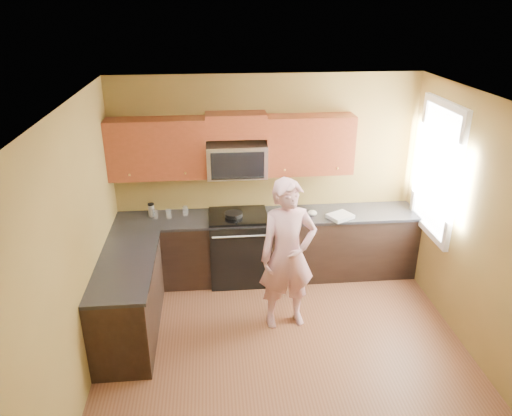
{
  "coord_description": "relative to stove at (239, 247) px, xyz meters",
  "views": [
    {
      "loc": [
        -0.71,
        -4.1,
        3.56
      ],
      "look_at": [
        -0.2,
        1.3,
        1.2
      ],
      "focal_mm": 34.1,
      "sensor_mm": 36.0,
      "label": 1
    }
  ],
  "objects": [
    {
      "name": "wall_back",
      "position": [
        0.4,
        0.32,
        0.88
      ],
      "size": [
        4.0,
        0.0,
        4.0
      ],
      "primitive_type": "plane",
      "rotation": [
        1.57,
        0.0,
        0.0
      ],
      "color": "brown",
      "rests_on": "ground"
    },
    {
      "name": "glass_a",
      "position": [
        -1.07,
        0.06,
        0.51
      ],
      "size": [
        0.08,
        0.08,
        0.12
      ],
      "primitive_type": "cylinder",
      "rotation": [
        0.0,
        0.0,
        0.13
      ],
      "color": "silver",
      "rests_on": "countertop_back"
    },
    {
      "name": "glass_c",
      "position": [
        -0.9,
        0.05,
        0.51
      ],
      "size": [
        0.07,
        0.07,
        0.12
      ],
      "primitive_type": "cylinder",
      "rotation": [
        0.0,
        0.0,
        -0.06
      ],
      "color": "silver",
      "rests_on": "countertop_back"
    },
    {
      "name": "glass_b",
      "position": [
        -0.69,
        0.13,
        0.51
      ],
      "size": [
        0.08,
        0.08,
        0.12
      ],
      "primitive_type": "cylinder",
      "rotation": [
        0.0,
        0.0,
        0.23
      ],
      "color": "silver",
      "rests_on": "countertop_back"
    },
    {
      "name": "microwave",
      "position": [
        0.0,
        0.12,
        0.97
      ],
      "size": [
        0.76,
        0.4,
        0.42
      ],
      "primitive_type": null,
      "color": "silver",
      "rests_on": "wall_back"
    },
    {
      "name": "napkin_b",
      "position": [
        0.98,
        -0.04,
        0.48
      ],
      "size": [
        0.15,
        0.16,
        0.07
      ],
      "primitive_type": "ellipsoid",
      "rotation": [
        0.0,
        0.0,
        -0.24
      ],
      "color": "silver",
      "rests_on": "countertop_back"
    },
    {
      "name": "window",
      "position": [
        2.38,
        -0.48,
        1.17
      ],
      "size": [
        0.06,
        1.06,
        1.66
      ],
      "primitive_type": null,
      "color": "white",
      "rests_on": "wall_right"
    },
    {
      "name": "woman",
      "position": [
        0.49,
        -1.04,
        0.42
      ],
      "size": [
        0.71,
        0.51,
        1.8
      ],
      "primitive_type": "imported",
      "rotation": [
        0.0,
        0.0,
        0.13
      ],
      "color": "#D46A82",
      "rests_on": "floor"
    },
    {
      "name": "floor",
      "position": [
        0.4,
        -1.68,
        -0.47
      ],
      "size": [
        4.0,
        4.0,
        0.0
      ],
      "primitive_type": "plane",
      "color": "brown",
      "rests_on": "ground"
    },
    {
      "name": "wall_front",
      "position": [
        0.4,
        -3.67,
        0.88
      ],
      "size": [
        4.0,
        0.0,
        4.0
      ],
      "primitive_type": "plane",
      "rotation": [
        -1.57,
        0.0,
        0.0
      ],
      "color": "brown",
      "rests_on": "ground"
    },
    {
      "name": "cabinet_left_run",
      "position": [
        -1.3,
        -1.08,
        -0.03
      ],
      "size": [
        0.6,
        1.6,
        0.88
      ],
      "primitive_type": "cube",
      "color": "black",
      "rests_on": "floor"
    },
    {
      "name": "butter_tub",
      "position": [
        0.65,
        -0.18,
        0.45
      ],
      "size": [
        0.15,
        0.15,
        0.09
      ],
      "primitive_type": null,
      "rotation": [
        0.0,
        0.0,
        0.14
      ],
      "color": "gold",
      "rests_on": "countertop_back"
    },
    {
      "name": "wall_right",
      "position": [
        2.4,
        -1.68,
        0.88
      ],
      "size": [
        0.0,
        4.0,
        4.0
      ],
      "primitive_type": "plane",
      "rotation": [
        1.57,
        0.0,
        -1.57
      ],
      "color": "brown",
      "rests_on": "ground"
    },
    {
      "name": "frying_pan",
      "position": [
        -0.06,
        -0.04,
        0.47
      ],
      "size": [
        0.29,
        0.44,
        0.05
      ],
      "primitive_type": null,
      "rotation": [
        0.0,
        0.0,
        0.15
      ],
      "color": "black",
      "rests_on": "stove"
    },
    {
      "name": "dish_towel",
      "position": [
        1.32,
        -0.16,
        0.47
      ],
      "size": [
        0.38,
        0.35,
        0.05
      ],
      "primitive_type": "cube",
      "rotation": [
        0.0,
        0.0,
        0.49
      ],
      "color": "silver",
      "rests_on": "countertop_back"
    },
    {
      "name": "countertop_back",
      "position": [
        0.4,
        0.01,
        0.43
      ],
      "size": [
        4.0,
        0.62,
        0.04
      ],
      "primitive_type": "cube",
      "color": "black",
      "rests_on": "cabinet_back_run"
    },
    {
      "name": "upper_cab_left",
      "position": [
        -0.99,
        0.16,
        0.97
      ],
      "size": [
        1.22,
        0.33,
        0.75
      ],
      "primitive_type": null,
      "color": "maroon",
      "rests_on": "wall_back"
    },
    {
      "name": "ceiling",
      "position": [
        0.4,
        -1.68,
        2.23
      ],
      "size": [
        4.0,
        4.0,
        0.0
      ],
      "primitive_type": "plane",
      "rotation": [
        3.14,
        0.0,
        0.0
      ],
      "color": "white",
      "rests_on": "ground"
    },
    {
      "name": "countertop_left",
      "position": [
        -1.29,
        -1.08,
        0.43
      ],
      "size": [
        0.62,
        1.6,
        0.04
      ],
      "primitive_type": "cube",
      "color": "black",
      "rests_on": "cabinet_left_run"
    },
    {
      "name": "toast_slice",
      "position": [
        0.56,
        -0.05,
        0.45
      ],
      "size": [
        0.14,
        0.14,
        0.01
      ],
      "primitive_type": "cube",
      "rotation": [
        0.0,
        0.0,
        -0.28
      ],
      "color": "#B27F47",
      "rests_on": "countertop_back"
    },
    {
      "name": "upper_cab_right",
      "position": [
        0.94,
        0.16,
        0.97
      ],
      "size": [
        1.12,
        0.33,
        0.75
      ],
      "primitive_type": null,
      "color": "maroon",
      "rests_on": "wall_back"
    },
    {
      "name": "travel_mug",
      "position": [
        -1.13,
        0.13,
        0.45
      ],
      "size": [
        0.1,
        0.1,
        0.18
      ],
      "primitive_type": null,
      "rotation": [
        0.0,
        0.0,
        -0.22
      ],
      "color": "silver",
      "rests_on": "countertop_back"
    },
    {
      "name": "cabinet_back_run",
      "position": [
        0.4,
        0.02,
        -0.03
      ],
      "size": [
        4.0,
        0.6,
        0.88
      ],
      "primitive_type": "cube",
      "color": "black",
      "rests_on": "floor"
    },
    {
      "name": "wall_left",
      "position": [
        -1.6,
        -1.68,
        0.88
      ],
      "size": [
        0.0,
        4.0,
        4.0
      ],
      "primitive_type": "plane",
      "rotation": [
        1.57,
        0.0,
        1.57
      ],
      "color": "brown",
      "rests_on": "ground"
    },
    {
      "name": "stove",
      "position": [
        0.0,
        0.0,
        0.0
      ],
      "size": [
        0.76,
        0.65,
        0.95
      ],
      "primitive_type": null,
      "color": "black",
      "rests_on": "floor"
    },
    {
      "name": "upper_cab_over_mw",
      "position": [
        0.0,
        0.16,
        1.62
      ],
      "size": [
        0.76,
        0.33,
        0.3
      ],
      "primitive_type": "cube",
      "color": "maroon",
      "rests_on": "wall_back"
    },
    {
      "name": "napkin_a",
      "position": [
        0.75,
        -0.15,
        0.48
      ],
      "size": [
        0.14,
        0.15,
        0.06
      ],
      "primitive_type": "ellipsoid",
      "rotation": [
        0.0,
        0.0,
        -0.36
      ],
      "color": "silver",
      "rests_on": "countertop_back"
    }
  ]
}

